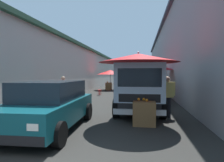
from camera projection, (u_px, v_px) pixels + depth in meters
ground at (121, 95)px, 14.96m from camera, size 90.00×90.00×0.00m
building_left_whitewash at (50, 69)px, 18.28m from camera, size 49.80×7.50×4.41m
building_right_concrete at (207, 54)px, 15.89m from camera, size 49.80×7.50×6.78m
fruit_stall_near_left at (147, 75)px, 15.73m from camera, size 2.34×2.34×2.10m
fruit_stall_near_right at (141, 73)px, 10.97m from camera, size 2.59×2.59×2.32m
fruit_stall_far_left at (139, 68)px, 6.26m from camera, size 2.71×2.71×2.44m
fruit_stall_mid_lane at (158, 72)px, 13.02m from camera, size 2.31×2.31×2.41m
fruit_stall_far_right at (110, 74)px, 19.81m from camera, size 2.86×2.86×2.21m
hatchback_car at (50, 105)px, 5.63m from camera, size 3.98×2.07×1.45m
delivery_truck at (139, 89)px, 7.65m from camera, size 4.96×2.05×2.08m
vendor_by_crates at (167, 94)px, 7.07m from camera, size 0.31×0.62×1.59m
vendor_in_shade at (63, 89)px, 9.99m from camera, size 0.44×0.50×1.56m
plastic_stool at (99, 91)px, 14.87m from camera, size 0.30×0.30×0.43m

